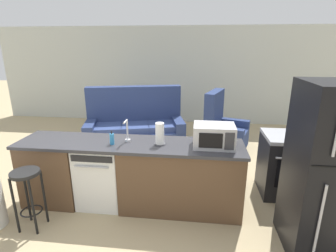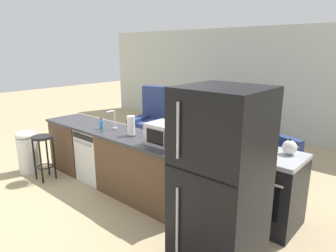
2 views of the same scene
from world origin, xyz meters
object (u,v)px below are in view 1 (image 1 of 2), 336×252
object	(u,v)px
refrigerator	(330,172)
kettle	(303,127)
microwave	(214,136)
paper_towel_roll	(160,134)
bar_stool	(27,187)
dishwasher	(102,174)
soap_bottle	(112,139)
armchair	(222,131)
stove_range	(289,165)
couch	(135,129)

from	to	relation	value
refrigerator	kettle	size ratio (longest dim) A/B	8.74
microwave	paper_towel_roll	xyz separation A→B (m)	(-0.67, -0.01, -0.00)
paper_towel_roll	bar_stool	size ratio (longest dim) A/B	0.38
dishwasher	microwave	world-z (taller)	microwave
dishwasher	soap_bottle	distance (m)	0.59
paper_towel_roll	refrigerator	bearing A→B (deg)	-16.64
paper_towel_roll	armchair	world-z (taller)	armchair
stove_range	refrigerator	xyz separation A→B (m)	(-0.00, -1.10, 0.44)
soap_bottle	bar_stool	world-z (taller)	soap_bottle
microwave	couch	bearing A→B (deg)	125.64
microwave	kettle	world-z (taller)	microwave
stove_range	paper_towel_roll	world-z (taller)	paper_towel_roll
soap_bottle	refrigerator	bearing A→B (deg)	-11.05
refrigerator	armchair	xyz separation A→B (m)	(-0.80, 2.84, -0.55)
dishwasher	armchair	bearing A→B (deg)	51.93
refrigerator	couch	size ratio (longest dim) A/B	0.83
microwave	bar_stool	distance (m)	2.27
refrigerator	soap_bottle	distance (m)	2.45
kettle	bar_stool	xyz separation A→B (m)	(-3.42, -1.30, -0.45)
refrigerator	kettle	distance (m)	1.24
stove_range	dishwasher	bearing A→B (deg)	-168.09
microwave	bar_stool	xyz separation A→B (m)	(-2.13, -0.62, -0.50)
bar_stool	couch	size ratio (longest dim) A/B	0.34
refrigerator	soap_bottle	size ratio (longest dim) A/B	10.18
dishwasher	kettle	size ratio (longest dim) A/B	4.10
stove_range	refrigerator	world-z (taller)	refrigerator
bar_stool	paper_towel_roll	bearing A→B (deg)	22.73
bar_stool	couch	bearing A→B (deg)	77.86
dishwasher	bar_stool	xyz separation A→B (m)	(-0.65, -0.62, 0.11)
kettle	armchair	xyz separation A→B (m)	(-0.97, 1.61, -0.64)
stove_range	bar_stool	size ratio (longest dim) A/B	1.22
refrigerator	microwave	xyz separation A→B (m)	(-1.13, 0.55, 0.14)
stove_range	microwave	world-z (taller)	microwave
bar_stool	stove_range	bearing A→B (deg)	19.79
kettle	bar_stool	bearing A→B (deg)	-159.19
microwave	armchair	distance (m)	2.42
microwave	kettle	bearing A→B (deg)	27.70
dishwasher	armchair	xyz separation A→B (m)	(1.80, 2.29, -0.07)
refrigerator	couch	xyz separation A→B (m)	(-2.66, 2.69, -0.50)
paper_towel_roll	soap_bottle	size ratio (longest dim) A/B	1.60
refrigerator	kettle	xyz separation A→B (m)	(0.17, 1.23, 0.09)
armchair	refrigerator	bearing A→B (deg)	-74.19
microwave	soap_bottle	distance (m)	1.28
dishwasher	bar_stool	bearing A→B (deg)	-136.43
refrigerator	bar_stool	world-z (taller)	refrigerator
stove_range	kettle	xyz separation A→B (m)	(0.17, 0.13, 0.53)
dishwasher	couch	bearing A→B (deg)	91.62
soap_bottle	bar_stool	size ratio (longest dim) A/B	0.24
stove_range	armchair	xyz separation A→B (m)	(-0.80, 1.74, -0.10)
armchair	soap_bottle	bearing A→B (deg)	-123.89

